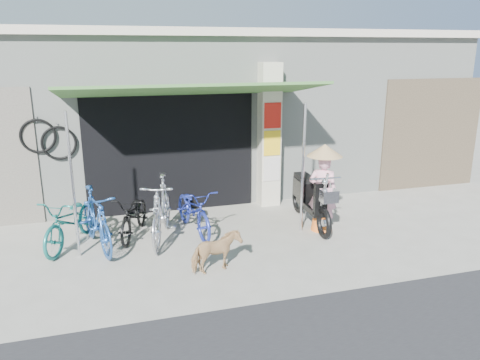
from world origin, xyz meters
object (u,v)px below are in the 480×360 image
object	(u,v)px
bike_teal	(71,221)
bike_black	(134,215)
street_dog	(216,252)
nun	(323,188)
bike_silver	(161,209)
bike_navy	(194,210)
bike_blue	(96,220)
moped	(310,198)

from	to	relation	value
bike_teal	bike_black	world-z (taller)	bike_teal
bike_black	street_dog	bearing A→B (deg)	-39.72
nun	bike_black	bearing A→B (deg)	26.32
bike_silver	bike_navy	bearing A→B (deg)	32.36
nun	bike_blue	bearing A→B (deg)	33.67
moped	bike_silver	bearing A→B (deg)	-175.62
bike_navy	street_dog	world-z (taller)	bike_navy
bike_blue	bike_navy	distance (m)	1.72
bike_blue	moped	distance (m)	3.91
bike_blue	street_dog	xyz separation A→B (m)	(1.71, -1.40, -0.20)
bike_blue	bike_navy	world-z (taller)	bike_blue
bike_blue	moped	world-z (taller)	moped
bike_silver	bike_blue	bearing A→B (deg)	-160.42
bike_teal	bike_blue	xyz separation A→B (m)	(0.42, -0.25, 0.07)
bike_teal	bike_navy	size ratio (longest dim) A/B	1.02
bike_teal	street_dog	world-z (taller)	bike_teal
bike_teal	bike_silver	size ratio (longest dim) A/B	0.90
bike_teal	moped	bearing A→B (deg)	22.72
bike_black	nun	size ratio (longest dim) A/B	0.93
street_dog	bike_teal	bearing A→B (deg)	36.47
street_dog	moped	size ratio (longest dim) A/B	0.38
bike_silver	bike_teal	bearing A→B (deg)	-171.03
bike_black	bike_navy	world-z (taller)	bike_navy
bike_blue	nun	bearing A→B (deg)	-18.82
bike_black	bike_silver	world-z (taller)	bike_silver
bike_black	nun	distance (m)	3.44
bike_navy	bike_black	bearing A→B (deg)	164.27
bike_silver	nun	xyz separation A→B (m)	(2.90, -0.36, 0.25)
bike_navy	moped	bearing A→B (deg)	-13.22
street_dog	bike_navy	bearing A→B (deg)	-15.07
moped	street_dog	bearing A→B (deg)	-141.63
bike_black	moped	world-z (taller)	moped
bike_teal	bike_navy	world-z (taller)	bike_teal
bike_blue	street_dog	world-z (taller)	bike_blue
street_dog	nun	size ratio (longest dim) A/B	0.46
bike_blue	street_dog	distance (m)	2.22
bike_black	bike_silver	bearing A→B (deg)	-15.56
bike_teal	bike_silver	bearing A→B (deg)	18.37
bike_teal	bike_black	distance (m)	1.07
bike_teal	moped	xyz separation A→B (m)	(4.32, -0.16, 0.06)
bike_teal	nun	size ratio (longest dim) A/B	1.05
bike_silver	bike_navy	size ratio (longest dim) A/B	1.14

